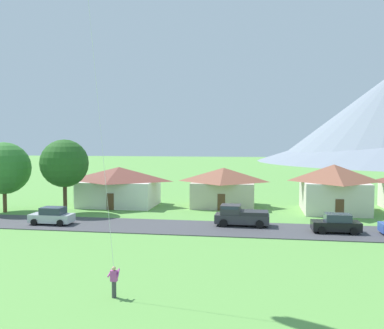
{
  "coord_description": "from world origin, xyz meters",
  "views": [
    {
      "loc": [
        5.07,
        -8.01,
        8.35
      ],
      "look_at": [
        0.63,
        19.68,
        6.7
      ],
      "focal_mm": 38.53,
      "sensor_mm": 36.0,
      "label": 1
    }
  ],
  "objects_px": {
    "house_right_center": "(119,186)",
    "tree_left_of_center": "(64,163)",
    "house_rightmost": "(224,186)",
    "parked_car_black_west_end": "(336,224)",
    "parked_car_silver_mid_west": "(52,216)",
    "pickup_truck_charcoal_west_side": "(241,215)",
    "tree_center": "(4,168)",
    "house_left_center": "(334,187)"
  },
  "relations": [
    {
      "from": "house_left_center",
      "to": "pickup_truck_charcoal_west_side",
      "type": "bearing_deg",
      "value": -136.12
    },
    {
      "from": "tree_left_of_center",
      "to": "parked_car_silver_mid_west",
      "type": "bearing_deg",
      "value": -74.88
    },
    {
      "from": "house_right_center",
      "to": "parked_car_silver_mid_west",
      "type": "height_order",
      "value": "house_right_center"
    },
    {
      "from": "house_left_center",
      "to": "parked_car_silver_mid_west",
      "type": "height_order",
      "value": "house_left_center"
    },
    {
      "from": "house_right_center",
      "to": "parked_car_black_west_end",
      "type": "xyz_separation_m",
      "value": [
        24.45,
        -11.92,
        -1.7
      ]
    },
    {
      "from": "house_right_center",
      "to": "house_left_center",
      "type": "bearing_deg",
      "value": -0.66
    },
    {
      "from": "tree_left_of_center",
      "to": "tree_center",
      "type": "xyz_separation_m",
      "value": [
        -7.26,
        -0.42,
        -0.59
      ]
    },
    {
      "from": "parked_car_silver_mid_west",
      "to": "house_right_center",
      "type": "bearing_deg",
      "value": 78.25
    },
    {
      "from": "tree_left_of_center",
      "to": "parked_car_black_west_end",
      "type": "height_order",
      "value": "tree_left_of_center"
    },
    {
      "from": "pickup_truck_charcoal_west_side",
      "to": "house_rightmost",
      "type": "bearing_deg",
      "value": 102.5
    },
    {
      "from": "house_right_center",
      "to": "pickup_truck_charcoal_west_side",
      "type": "distance_m",
      "value": 18.94
    },
    {
      "from": "tree_left_of_center",
      "to": "tree_center",
      "type": "distance_m",
      "value": 7.3
    },
    {
      "from": "pickup_truck_charcoal_west_side",
      "to": "house_right_center",
      "type": "bearing_deg",
      "value": 147.02
    },
    {
      "from": "tree_left_of_center",
      "to": "parked_car_silver_mid_west",
      "type": "distance_m",
      "value": 8.11
    },
    {
      "from": "parked_car_black_west_end",
      "to": "tree_left_of_center",
      "type": "bearing_deg",
      "value": 168.81
    },
    {
      "from": "house_rightmost",
      "to": "tree_center",
      "type": "xyz_separation_m",
      "value": [
        -24.76,
        -8.26,
        2.59
      ]
    },
    {
      "from": "house_right_center",
      "to": "parked_car_black_west_end",
      "type": "bearing_deg",
      "value": -25.99
    },
    {
      "from": "parked_car_black_west_end",
      "to": "parked_car_silver_mid_west",
      "type": "bearing_deg",
      "value": -178.76
    },
    {
      "from": "house_right_center",
      "to": "tree_left_of_center",
      "type": "height_order",
      "value": "tree_left_of_center"
    },
    {
      "from": "house_left_center",
      "to": "tree_left_of_center",
      "type": "bearing_deg",
      "value": -169.0
    },
    {
      "from": "tree_center",
      "to": "parked_car_silver_mid_west",
      "type": "height_order",
      "value": "tree_center"
    },
    {
      "from": "house_right_center",
      "to": "tree_left_of_center",
      "type": "relative_size",
      "value": 1.19
    },
    {
      "from": "tree_center",
      "to": "house_right_center",
      "type": "bearing_deg",
      "value": 29.93
    },
    {
      "from": "tree_left_of_center",
      "to": "pickup_truck_charcoal_west_side",
      "type": "height_order",
      "value": "tree_left_of_center"
    },
    {
      "from": "house_rightmost",
      "to": "house_right_center",
      "type": "bearing_deg",
      "value": -173.08
    },
    {
      "from": "house_left_center",
      "to": "parked_car_black_west_end",
      "type": "bearing_deg",
      "value": -98.63
    },
    {
      "from": "parked_car_silver_mid_west",
      "to": "house_left_center",
      "type": "bearing_deg",
      "value": 22.96
    },
    {
      "from": "parked_car_black_west_end",
      "to": "pickup_truck_charcoal_west_side",
      "type": "height_order",
      "value": "pickup_truck_charcoal_west_side"
    },
    {
      "from": "tree_center",
      "to": "parked_car_black_west_end",
      "type": "relative_size",
      "value": 1.91
    },
    {
      "from": "house_left_center",
      "to": "tree_left_of_center",
      "type": "relative_size",
      "value": 0.96
    },
    {
      "from": "house_right_center",
      "to": "tree_center",
      "type": "relative_size",
      "value": 1.23
    },
    {
      "from": "house_right_center",
      "to": "parked_car_silver_mid_west",
      "type": "xyz_separation_m",
      "value": [
        -2.6,
        -12.51,
        -1.7
      ]
    },
    {
      "from": "parked_car_black_west_end",
      "to": "house_right_center",
      "type": "bearing_deg",
      "value": 154.01
    },
    {
      "from": "house_rightmost",
      "to": "tree_left_of_center",
      "type": "height_order",
      "value": "tree_left_of_center"
    },
    {
      "from": "tree_center",
      "to": "pickup_truck_charcoal_west_side",
      "type": "distance_m",
      "value": 27.93
    },
    {
      "from": "pickup_truck_charcoal_west_side",
      "to": "tree_left_of_center",
      "type": "bearing_deg",
      "value": 168.64
    },
    {
      "from": "parked_car_black_west_end",
      "to": "parked_car_silver_mid_west",
      "type": "height_order",
      "value": "same"
    },
    {
      "from": "pickup_truck_charcoal_west_side",
      "to": "parked_car_silver_mid_west",
      "type": "bearing_deg",
      "value": -173.11
    },
    {
      "from": "tree_center",
      "to": "pickup_truck_charcoal_west_side",
      "type": "relative_size",
      "value": 1.55
    },
    {
      "from": "tree_center",
      "to": "house_left_center",
      "type": "bearing_deg",
      "value": 9.54
    },
    {
      "from": "house_right_center",
      "to": "tree_left_of_center",
      "type": "distance_m",
      "value": 8.2
    },
    {
      "from": "house_left_center",
      "to": "parked_car_silver_mid_west",
      "type": "distance_m",
      "value": 31.36
    }
  ]
}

